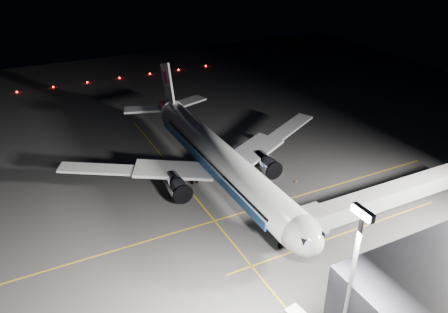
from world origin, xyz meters
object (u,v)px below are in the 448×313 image
object	(u,v)px
baggage_tug	(265,139)
safety_cone_c	(261,171)
safety_cone_b	(296,181)
jet_bridge	(385,197)
floodlight_mast_south	(351,282)
safety_cone_a	(241,179)
airliner	(218,157)

from	to	relation	value
baggage_tug	safety_cone_c	size ratio (longest dim) A/B	5.52
safety_cone_b	safety_cone_c	distance (m)	7.08
jet_bridge	floodlight_mast_south	size ratio (longest dim) A/B	1.66
safety_cone_c	floodlight_mast_south	bearing A→B (deg)	-20.44
safety_cone_a	safety_cone_b	size ratio (longest dim) A/B	1.01
safety_cone_a	safety_cone_b	bearing A→B (deg)	60.00
airliner	safety_cone_a	xyz separation A→B (m)	(1.72, 4.05, -4.90)
safety_cone_a	safety_cone_c	size ratio (longest dim) A/B	0.99
jet_bridge	baggage_tug	world-z (taller)	jet_bridge
floodlight_mast_south	safety_cone_a	world-z (taller)	floodlight_mast_south
safety_cone_c	jet_bridge	bearing A→B (deg)	22.32
airliner	safety_cone_c	xyz separation A→B (m)	(0.91, 8.96, -4.90)
baggage_tug	safety_cone_b	world-z (taller)	baggage_tug
floodlight_mast_south	safety_cone_b	bearing A→B (deg)	151.15
baggage_tug	safety_cone_c	distance (m)	13.30
airliner	baggage_tug	distance (m)	19.79
airliner	floodlight_mast_south	bearing A→B (deg)	-8.33
safety_cone_a	safety_cone_b	world-z (taller)	safety_cone_a
airliner	jet_bridge	size ratio (longest dim) A/B	1.79
safety_cone_b	safety_cone_c	size ratio (longest dim) A/B	0.99
floodlight_mast_south	baggage_tug	distance (m)	57.00
safety_cone_a	safety_cone_b	distance (m)	10.18
airliner	jet_bridge	world-z (taller)	airliner
airliner	baggage_tug	xyz separation A→B (m)	(-10.00, 16.54, -4.26)
jet_bridge	safety_cone_a	xyz separation A→B (m)	(-21.36, -14.00, -4.32)
baggage_tug	safety_cone_b	bearing A→B (deg)	-17.94
baggage_tug	safety_cone_c	bearing A→B (deg)	-40.41
airliner	safety_cone_a	size ratio (longest dim) A/B	118.30
airliner	safety_cone_b	xyz separation A→B (m)	(6.81, 12.87, -4.91)
floodlight_mast_south	safety_cone_b	size ratio (longest dim) A/B	40.12
floodlight_mast_south	baggage_tug	xyz separation A→B (m)	(-51.08, 22.55, -11.47)
jet_bridge	safety_cone_a	bearing A→B (deg)	-146.75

